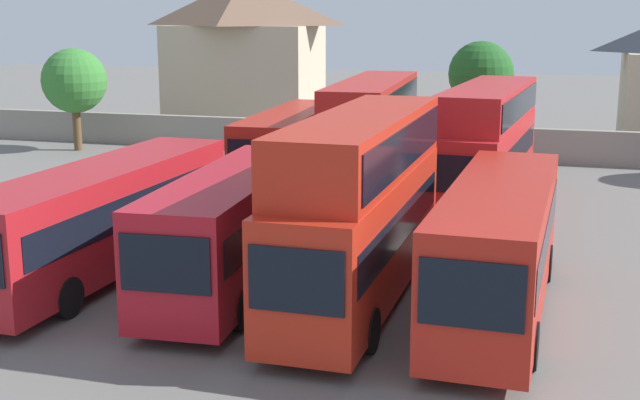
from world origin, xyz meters
The scene contains 12 objects.
ground centered at (0.00, 18.00, 0.00)m, with size 140.00×140.00×0.00m, color slate.
depot_boundary_wall centered at (0.00, 23.66, 0.90)m, with size 56.00×0.50×1.80m, color gray.
bus_1 centered at (-6.06, 0.38, 1.89)m, with size 3.02×12.14×3.29m.
bus_2 centered at (-1.69, 0.06, 1.92)m, with size 3.04×10.23×3.37m.
bus_3 centered at (1.99, 0.00, 2.89)m, with size 2.64×10.99×5.15m.
bus_4 centered at (5.69, -0.09, 1.99)m, with size 2.77×10.80×3.49m.
bus_5 centered at (-4.47, 14.02, 1.96)m, with size 2.85×10.62×3.44m.
bus_6 centered at (-0.73, 13.73, 2.78)m, with size 3.06×11.97×4.93m.
bus_7 centered at (4.20, 13.40, 2.73)m, with size 3.45×11.57×4.84m.
house_terrace_left centered at (-13.02, 30.89, 5.02)m, with size 9.77×6.53×9.83m.
tree_behind_wall centered at (2.70, 26.16, 4.34)m, with size 3.61×3.61×6.19m.
tree_right_of_lot centered at (-19.36, 20.66, 3.92)m, with size 3.63×3.63×5.77m.
Camera 1 is at (7.01, -21.78, 7.87)m, focal length 47.71 mm.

